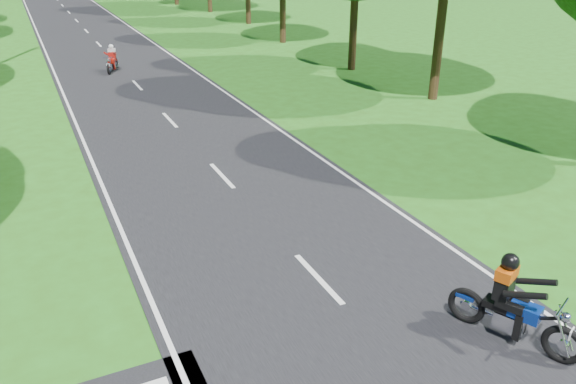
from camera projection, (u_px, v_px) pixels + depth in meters
ground at (372, 336)px, 9.94m from camera, size 160.00×160.00×0.00m
main_road at (69, 12)px, 50.97m from camera, size 7.00×140.00×0.02m
road_markings at (69, 15)px, 49.37m from camera, size 7.40×140.00×0.01m
rider_near_blue at (517, 301)px, 9.47m from camera, size 1.43×2.09×1.67m
rider_far_red at (111, 58)px, 28.69m from camera, size 1.16×1.72×1.36m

